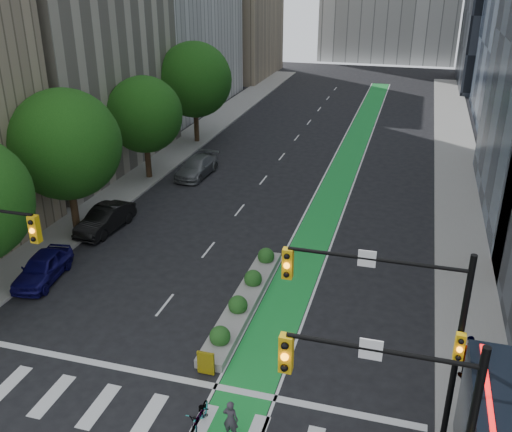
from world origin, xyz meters
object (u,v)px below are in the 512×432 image
Objects in this scene: parked_car_left_mid at (105,219)px; bicycle at (200,417)px; parked_car_left_far at (197,167)px; median_planter at (245,299)px; pedestrian_far at (468,357)px; cyclist at (231,419)px; parked_car_left_near at (43,268)px.

bicycle is at bearing -45.40° from parked_car_left_mid.
bicycle is 0.37× the size of parked_car_left_far.
median_planter is 10.33m from pedestrian_far.
median_planter is 5.60× the size of bicycle.
cyclist is at bearing 8.23° from pedestrian_far.
pedestrian_far is at bearing -15.58° from median_planter.
parked_car_left_far is 2.59× the size of pedestrian_far.
parked_car_left_far reaches higher than median_planter.
cyclist is 0.33× the size of parked_car_left_mid.
cyclist is (1.98, -8.08, 0.39)m from median_planter.
median_planter is at bearing -4.86° from parked_car_left_near.
pedestrian_far reaches higher than parked_car_left_near.
parked_car_left_near reaches higher than parked_car_left_far.
parked_car_left_mid is at bearing -44.05° from cyclist.
parked_car_left_mid reaches higher than parked_car_left_near.
pedestrian_far reaches higher than parked_car_left_far.
median_planter is 10.72m from parked_car_left_near.
parked_car_left_mid is 0.93× the size of parked_car_left_far.
bicycle is 0.96× the size of pedestrian_far.
median_planter is at bearing -58.53° from parked_car_left_far.
pedestrian_far is (9.12, 5.24, 0.63)m from bicycle.
bicycle is 17.88m from parked_car_left_mid.
bicycle is (0.80, -8.00, 0.11)m from median_planter.
parked_car_left_near is (-11.50, 7.44, 0.25)m from bicycle.
parked_car_left_near is 20.75m from pedestrian_far.
cyclist reaches higher than parked_car_left_mid.
parked_car_left_near is at bearing 143.96° from bicycle.
cyclist reaches higher than median_planter.
parked_car_left_far is (-9.70, 24.53, 0.24)m from bicycle.
parked_car_left_far is (-8.90, 16.52, 0.35)m from median_planter.
parked_car_left_near reaches higher than bicycle.
median_planter is 12.10m from parked_car_left_mid.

